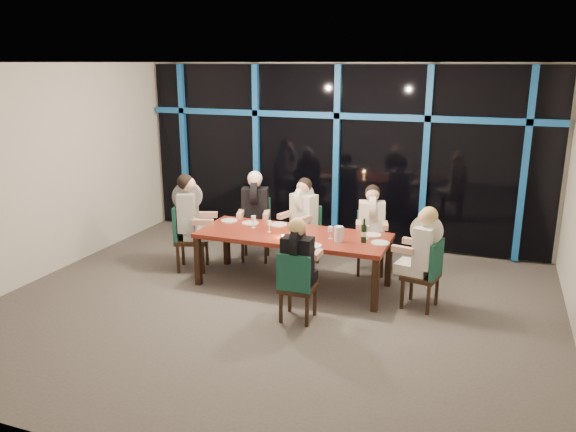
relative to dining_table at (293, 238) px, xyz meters
The scene contains 29 objects.
room 1.56m from the dining_table, 90.00° to the right, with size 7.04×7.00×3.02m.
window_wall 2.30m from the dining_table, 89.70° to the left, with size 6.86×0.43×2.94m.
dining_table is the anchor object (origin of this frame).
chair_far_left 1.28m from the dining_table, 137.35° to the left, with size 0.55×0.55×0.96m.
chair_far_mid 0.95m from the dining_table, 98.57° to the left, with size 0.53×0.53×0.91m.
chair_far_right 1.28m from the dining_table, 46.33° to the left, with size 0.50×0.50×0.90m.
chair_end_left 1.71m from the dining_table, behind, with size 0.59×0.59×0.99m.
chair_end_right 1.84m from the dining_table, ahead, with size 0.49×0.49×0.90m.
chair_near_mid 1.16m from the dining_table, 68.15° to the right, with size 0.41×0.41×0.87m.
diner_far_left 1.23m from the dining_table, 139.30° to the left, with size 0.56×0.65×0.93m.
diner_far_mid 0.89m from the dining_table, 100.86° to the left, with size 0.54×0.62×0.89m.
diner_far_right 1.24m from the dining_table, 43.34° to the left, with size 0.51×0.60×0.87m.
diner_end_left 1.65m from the dining_table, behind, with size 0.67×0.60×0.96m.
diner_end_right 1.76m from the dining_table, ahead, with size 0.60×0.49×0.88m.
diner_near_mid 1.09m from the dining_table, 66.76° to the right, with size 0.44×0.55×0.85m.
plate_far_left 0.79m from the dining_table, 161.78° to the left, with size 0.24×0.24×0.01m, color white.
plate_far_mid 0.47m from the dining_table, 136.73° to the left, with size 0.24×0.24×0.01m, color white.
plate_far_right 1.07m from the dining_table, 16.07° to the left, with size 0.24×0.24×0.01m, color white.
plate_end_left 1.13m from the dining_table, 166.88° to the left, with size 0.24×0.24×0.01m, color white.
plate_end_right 1.20m from the dining_table, ahead, with size 0.24×0.24×0.01m, color white.
plate_near_mid 0.60m from the dining_table, 45.85° to the right, with size 0.24×0.24×0.01m, color white.
wine_bottle 1.00m from the dining_table, ahead, with size 0.07×0.07×0.32m.
water_pitcher 0.71m from the dining_table, 10.51° to the right, with size 0.13×0.11×0.21m.
tea_light 0.23m from the dining_table, 105.22° to the right, with size 0.05×0.05×0.03m, color #F29D48.
wine_glass_a 0.39m from the dining_table, behind, with size 0.06×0.06×0.16m.
wine_glass_b 0.22m from the dining_table, 37.17° to the left, with size 0.06×0.06×0.16m.
wine_glass_c 0.57m from the dining_table, ahead, with size 0.06×0.06×0.16m.
wine_glass_d 0.65m from the dining_table, behind, with size 0.07×0.07×0.17m.
wine_glass_e 1.01m from the dining_table, ahead, with size 0.07×0.07×0.18m.
Camera 1 is at (2.50, -6.05, 3.00)m, focal length 35.00 mm.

